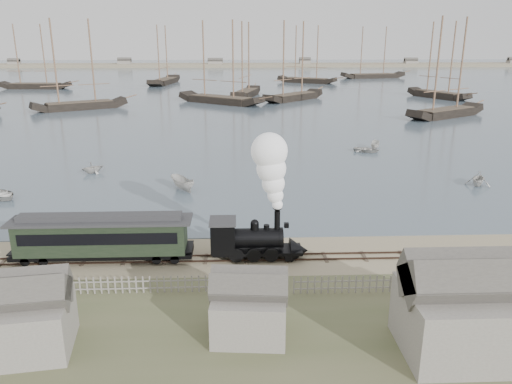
{
  "coord_description": "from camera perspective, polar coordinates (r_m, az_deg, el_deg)",
  "views": [
    {
      "loc": [
        1.43,
        -36.3,
        15.95
      ],
      "look_at": [
        2.99,
        3.62,
        3.5
      ],
      "focal_mm": 35.0,
      "sensor_mm": 36.0,
      "label": 1
    }
  ],
  "objects": [
    {
      "name": "ground",
      "position": [
        39.68,
        -4.14,
        -6.44
      ],
      "size": [
        600.0,
        600.0,
        0.0
      ],
      "primitive_type": "plane",
      "color": "tan",
      "rests_on": "ground"
    },
    {
      "name": "harbor_water",
      "position": [
        206.92,
        -2.7,
        12.88
      ],
      "size": [
        600.0,
        336.0,
        0.06
      ],
      "primitive_type": "cube",
      "color": "#435560",
      "rests_on": "ground"
    },
    {
      "name": "rail_track",
      "position": [
        37.84,
        -4.23,
        -7.6
      ],
      "size": [
        120.0,
        1.8,
        0.16
      ],
      "color": "#34241C",
      "rests_on": "ground"
    },
    {
      "name": "picket_fence_west",
      "position": [
        34.29,
        -15.63,
        -11.11
      ],
      "size": [
        19.0,
        0.1,
        1.2
      ],
      "primitive_type": null,
      "color": "gray",
      "rests_on": "ground"
    },
    {
      "name": "picket_fence_east",
      "position": [
        34.73,
        16.94,
        -10.85
      ],
      "size": [
        15.0,
        0.1,
        1.2
      ],
      "primitive_type": null,
      "color": "gray",
      "rests_on": "ground"
    },
    {
      "name": "shed_left",
      "position": [
        30.46,
        -24.91,
        -16.07
      ],
      "size": [
        5.0,
        4.0,
        4.1
      ],
      "primitive_type": null,
      "color": "gray",
      "rests_on": "ground"
    },
    {
      "name": "shed_mid",
      "position": [
        29.07,
        -0.78,
        -15.96
      ],
      "size": [
        4.0,
        3.5,
        3.6
      ],
      "primitive_type": null,
      "color": "gray",
      "rests_on": "ground"
    },
    {
      "name": "shed_right",
      "position": [
        29.76,
        22.01,
        -16.52
      ],
      "size": [
        6.0,
        5.0,
        5.1
      ],
      "primitive_type": null,
      "color": "gray",
      "rests_on": "ground"
    },
    {
      "name": "far_spit",
      "position": [
        286.75,
        -2.6,
        14.11
      ],
      "size": [
        500.0,
        20.0,
        1.8
      ],
      "primitive_type": "cube",
      "color": "tan",
      "rests_on": "ground"
    },
    {
      "name": "locomotive",
      "position": [
        36.32,
        1.33,
        -1.53
      ],
      "size": [
        7.34,
        2.74,
        9.15
      ],
      "color": "black",
      "rests_on": "ground"
    },
    {
      "name": "passenger_coach",
      "position": [
        38.34,
        -17.2,
        -4.8
      ],
      "size": [
        13.17,
        2.54,
        3.2
      ],
      "color": "black",
      "rests_on": "ground"
    },
    {
      "name": "beached_dinghy",
      "position": [
        42.21,
        -21.38,
        -5.56
      ],
      "size": [
        4.55,
        4.84,
        0.82
      ],
      "primitive_type": "imported",
      "rotation": [
        0.0,
        0.0,
        0.97
      ],
      "color": "beige",
      "rests_on": "ground"
    },
    {
      "name": "rowboat_0",
      "position": [
        57.45,
        -27.17,
        -0.24
      ],
      "size": [
        5.14,
        5.38,
        0.91
      ],
      "primitive_type": "imported",
      "rotation": [
        0.0,
        0.0,
        0.92
      ],
      "color": "beige",
      "rests_on": "harbor_water"
    },
    {
      "name": "rowboat_1",
      "position": [
        63.93,
        -18.19,
        2.68
      ],
      "size": [
        3.38,
        3.47,
        1.39
      ],
      "primitive_type": "imported",
      "rotation": [
        0.0,
        0.0,
        2.18
      ],
      "color": "beige",
      "rests_on": "harbor_water"
    },
    {
      "name": "rowboat_2",
      "position": [
        54.47,
        -8.44,
        0.97
      ],
      "size": [
        3.95,
        3.5,
        1.49
      ],
      "primitive_type": "imported",
      "rotation": [
        0.0,
        0.0,
        3.79
      ],
      "color": "beige",
      "rests_on": "harbor_water"
    },
    {
      "name": "rowboat_3",
      "position": [
        73.82,
        12.51,
        4.77
      ],
      "size": [
        3.93,
        4.43,
        0.76
      ],
      "primitive_type": "imported",
      "rotation": [
        0.0,
        0.0,
        1.13
      ],
      "color": "beige",
      "rests_on": "harbor_water"
    },
    {
      "name": "rowboat_4",
      "position": [
        60.86,
        24.09,
        1.43
      ],
      "size": [
        4.04,
        3.91,
        1.63
      ],
      "primitive_type": "imported",
      "rotation": [
        0.0,
        0.0,
        5.71
      ],
      "color": "beige",
      "rests_on": "harbor_water"
    },
    {
      "name": "rowboat_5",
      "position": [
        75.84,
        13.44,
        5.2
      ],
      "size": [
        3.3,
        2.15,
        1.19
      ],
      "primitive_type": "imported",
      "rotation": [
        0.0,
        0.0,
        2.79
      ],
      "color": "beige",
      "rests_on": "harbor_water"
    },
    {
      "name": "schooner_1",
      "position": [
        121.88,
        -19.92,
        13.55
      ],
      "size": [
        20.69,
        14.58,
        20.0
      ],
      "primitive_type": null,
      "rotation": [
        0.0,
        0.0,
        0.52
      ],
      "color": "black",
      "rests_on": "harbor_water"
    },
    {
      "name": "schooner_2",
      "position": [
        126.28,
        -4.18,
        14.59
      ],
      "size": [
        22.5,
        19.07,
        20.0
      ],
      "primitive_type": null,
      "rotation": [
        0.0,
        0.0,
        -0.65
      ],
      "color": "black",
      "rests_on": "harbor_water"
    },
    {
      "name": "schooner_3",
      "position": [
        132.56,
        4.39,
        14.72
      ],
      "size": [
        17.88,
        18.3,
        20.0
      ],
      "primitive_type": null,
      "rotation": [
        0.0,
        0.0,
        0.8
      ],
      "color": "black",
      "rests_on": "harbor_water"
    },
    {
      "name": "schooner_4",
      "position": [
        110.93,
        21.38,
        13.12
      ],
      "size": [
        20.06,
        15.19,
        20.0
      ],
      "primitive_type": null,
      "rotation": [
        0.0,
        0.0,
        0.57
      ],
      "color": "black",
      "rests_on": "harbor_water"
    },
    {
      "name": "schooner_5",
      "position": [
        145.82,
        20.48,
        13.95
      ],
      "size": [
        12.51,
        19.13,
        20.0
      ],
      "primitive_type": null,
      "rotation": [
        0.0,
        0.0,
        -1.11
      ],
      "color": "black",
      "rests_on": "harbor_water"
    },
    {
      "name": "schooner_6",
      "position": [
        177.47,
        -24.27,
        13.95
      ],
      "size": [
        22.44,
        6.44,
        20.0
      ],
      "primitive_type": null,
      "rotation": [
        0.0,
        0.0,
        -0.06
      ],
      "color": "black",
      "rests_on": "harbor_water"
    },
    {
      "name": "schooner_7",
      "position": [
        182.78,
        -10.59,
        15.18
      ],
      "size": [
        9.47,
        25.41,
        20.0
      ],
      "primitive_type": null,
      "rotation": [
        0.0,
        0.0,
        1.42
      ],
      "color": "black",
      "rests_on": "harbor_water"
    },
    {
      "name": "schooner_8",
      "position": [
        184.91,
        5.9,
        15.4
      ],
      "size": [
        21.22,
        15.52,
        20.0
      ],
      "primitive_type": null,
      "rotation": [
        0.0,
        0.0,
        -0.54
      ],
      "color": "black",
      "rests_on": "harbor_water"
    },
    {
      "name": "schooner_9",
      "position": [
        211.35,
        13.38,
        15.27
      ],
      "size": [
        26.72,
        10.77,
        20.0
      ],
      "primitive_type": null,
      "rotation": [
        0.0,
        0.0,
        0.19
      ],
      "color": "black",
      "rests_on": "harbor_water"
    },
    {
      "name": "schooner_10",
      "position": [
        140.68,
        -1.16,
        14.91
      ],
      "size": [
        9.5,
        20.41,
        20.0
      ],
      "primitive_type": null,
      "rotation": [
        0.0,
        0.0,
        1.31
      ],
      "color": "black",
      "rests_on": "harbor_water"
    }
  ]
}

